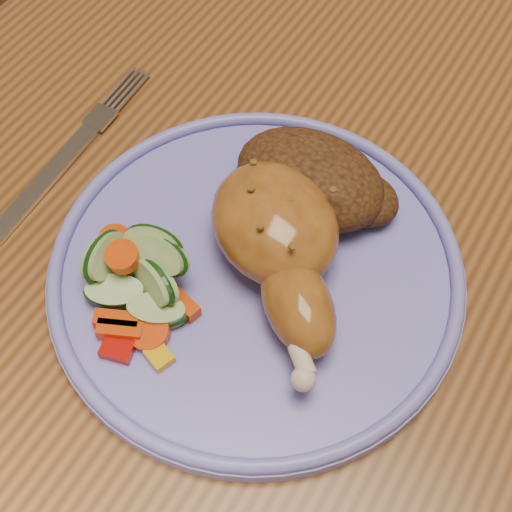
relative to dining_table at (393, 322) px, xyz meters
name	(u,v)px	position (x,y,z in m)	size (l,w,h in m)	color
dining_table	(393,322)	(0.00, 0.00, 0.00)	(0.90, 1.40, 0.75)	brown
plate	(256,272)	(-0.09, -0.06, 0.09)	(0.29, 0.29, 0.01)	#706CD0
plate_rim	(256,264)	(-0.09, -0.06, 0.10)	(0.29, 0.29, 0.01)	#706CD0
chicken_leg	(280,242)	(-0.08, -0.05, 0.12)	(0.15, 0.16, 0.05)	#9B5C20
rice_pilaf	(313,181)	(-0.09, 0.01, 0.11)	(0.12, 0.08, 0.05)	#492912
vegetable_pile	(139,278)	(-0.15, -0.12, 0.11)	(0.10, 0.10, 0.05)	#A50A05
fork	(68,154)	(-0.28, -0.05, 0.09)	(0.03, 0.18, 0.00)	silver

